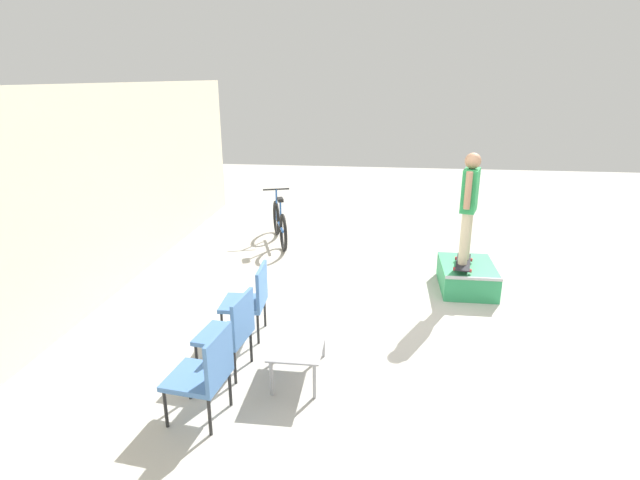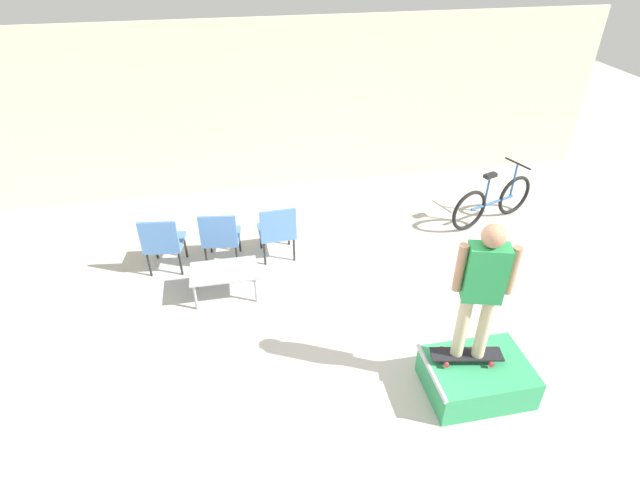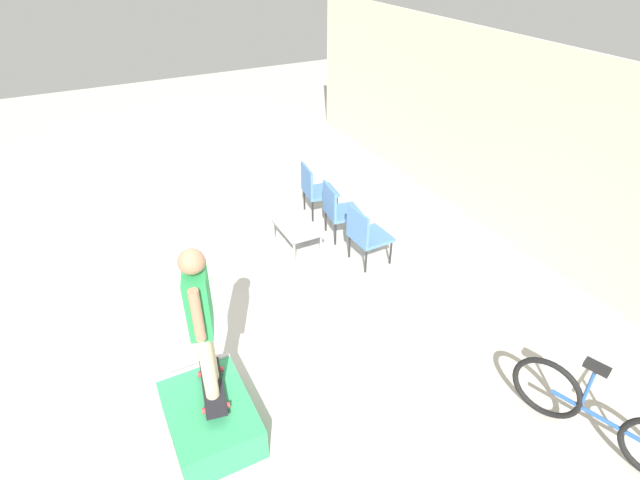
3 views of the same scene
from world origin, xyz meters
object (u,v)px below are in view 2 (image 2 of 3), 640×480
object	(u,v)px
patio_chair_left	(163,241)
patio_chair_center	(220,235)
skateboard_on_ramp	(466,354)
patio_chair_right	(277,229)
coffee_table	(224,273)
bicycle	(493,202)
skate_ramp_box	(476,377)
person_skater	(483,285)

from	to	relation	value
patio_chair_left	patio_chair_center	world-z (taller)	same
patio_chair_center	skateboard_on_ramp	bearing A→B (deg)	139.66
patio_chair_right	patio_chair_left	bearing A→B (deg)	-2.41
coffee_table	patio_chair_left	bearing A→B (deg)	137.96
bicycle	patio_chair_center	bearing A→B (deg)	165.93
skate_ramp_box	patio_chair_left	size ratio (longest dim) A/B	1.22
bicycle	skateboard_on_ramp	bearing A→B (deg)	-140.45
skateboard_on_ramp	person_skater	distance (m)	0.95
patio_chair_left	bicycle	size ratio (longest dim) A/B	0.55
person_skater	patio_chair_center	xyz separation A→B (m)	(-2.51, 2.80, -0.91)
coffee_table	patio_chair_right	xyz separation A→B (m)	(0.81, 0.74, 0.14)
skate_ramp_box	bicycle	bearing A→B (deg)	60.73
person_skater	skateboard_on_ramp	bearing A→B (deg)	169.79
coffee_table	patio_chair_left	xyz separation A→B (m)	(-0.82, 0.74, 0.14)
patio_chair_left	bicycle	world-z (taller)	bicycle
person_skater	patio_chair_right	size ratio (longest dim) A/B	1.77
patio_chair_center	patio_chair_right	distance (m)	0.82
skate_ramp_box	coffee_table	size ratio (longest dim) A/B	1.25
coffee_table	patio_chair_left	distance (m)	1.11
person_skater	patio_chair_right	xyz separation A→B (m)	(-1.68, 2.80, -0.91)
patio_chair_center	person_skater	bearing A→B (deg)	139.66
bicycle	coffee_table	bearing A→B (deg)	175.16
patio_chair_left	patio_chair_right	bearing A→B (deg)	-172.79
skateboard_on_ramp	patio_chair_right	world-z (taller)	patio_chair_right
skateboard_on_ramp	patio_chair_right	xyz separation A→B (m)	(-1.68, 2.80, 0.04)
coffee_table	patio_chair_right	world-z (taller)	patio_chair_right
skateboard_on_ramp	bicycle	size ratio (longest dim) A/B	0.47
skate_ramp_box	patio_chair_right	size ratio (longest dim) A/B	1.22
patio_chair_center	coffee_table	bearing A→B (deg)	98.81
patio_chair_left	skate_ramp_box	bearing A→B (deg)	147.08
person_skater	patio_chair_right	bearing A→B (deg)	137.42
person_skater	patio_chair_right	distance (m)	3.39
patio_chair_left	patio_chair_center	bearing A→B (deg)	-172.76
person_skater	patio_chair_left	bearing A→B (deg)	156.14
person_skater	patio_chair_center	distance (m)	3.86
patio_chair_left	skateboard_on_ramp	bearing A→B (deg)	147.02
skate_ramp_box	skateboard_on_ramp	xyz separation A→B (m)	(-0.12, 0.09, 0.27)
patio_chair_right	skate_ramp_box	bearing A→B (deg)	119.57
skateboard_on_ramp	patio_chair_left	bearing A→B (deg)	150.30
patio_chair_left	bicycle	distance (m)	5.27
person_skater	patio_chair_left	world-z (taller)	person_skater
skate_ramp_box	coffee_table	bearing A→B (deg)	140.46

